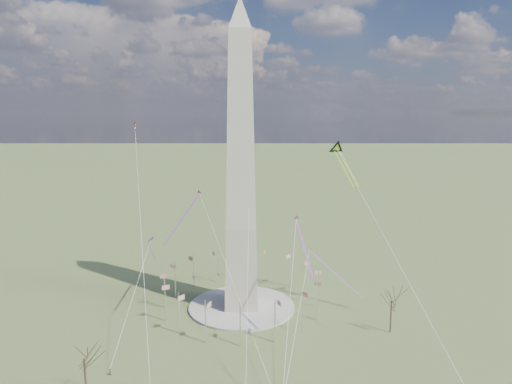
{
  "coord_description": "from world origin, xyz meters",
  "views": [
    {
      "loc": [
        2.66,
        -146.5,
        65.41
      ],
      "look_at": [
        4.88,
        0.0,
        40.03
      ],
      "focal_mm": 32.0,
      "sensor_mm": 36.0,
      "label": 1
    }
  ],
  "objects_px": {
    "tree_near": "(392,299)",
    "washington_monument": "(241,168)",
    "kite_delta_black": "(338,151)",
    "person_west": "(110,372)"
  },
  "relations": [
    {
      "from": "tree_near",
      "to": "kite_delta_black",
      "type": "xyz_separation_m",
      "value": [
        -11.12,
        32.77,
        41.6
      ]
    },
    {
      "from": "washington_monument",
      "to": "person_west",
      "type": "bearing_deg",
      "value": -129.11
    },
    {
      "from": "person_west",
      "to": "kite_delta_black",
      "type": "relative_size",
      "value": 0.1
    },
    {
      "from": "washington_monument",
      "to": "kite_delta_black",
      "type": "distance_m",
      "value": 37.28
    },
    {
      "from": "kite_delta_black",
      "to": "person_west",
      "type": "bearing_deg",
      "value": 24.81
    },
    {
      "from": "washington_monument",
      "to": "tree_near",
      "type": "distance_m",
      "value": 61.41
    },
    {
      "from": "washington_monument",
      "to": "kite_delta_black",
      "type": "relative_size",
      "value": 5.67
    },
    {
      "from": "person_west",
      "to": "kite_delta_black",
      "type": "height_order",
      "value": "kite_delta_black"
    },
    {
      "from": "person_west",
      "to": "kite_delta_black",
      "type": "bearing_deg",
      "value": -144.49
    },
    {
      "from": "tree_near",
      "to": "washington_monument",
      "type": "bearing_deg",
      "value": 157.89
    }
  ]
}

